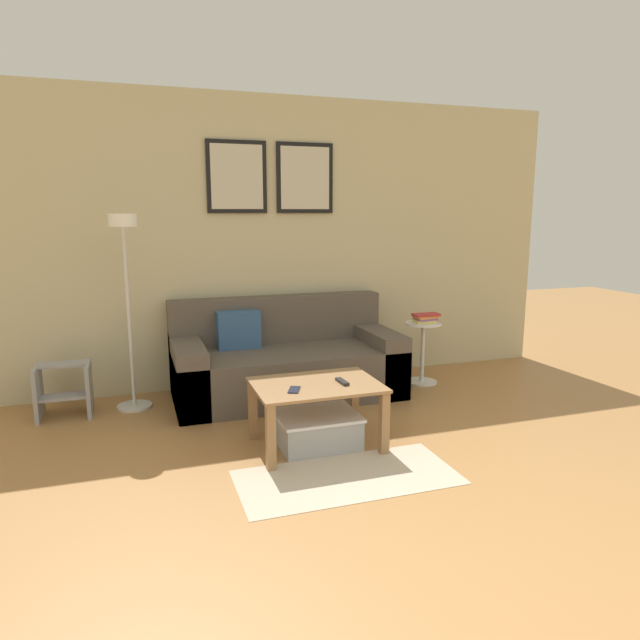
# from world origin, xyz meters

# --- Properties ---
(wall_back) EXTENTS (5.60, 0.09, 2.55)m
(wall_back) POSITION_xyz_m (0.00, 3.58, 1.29)
(wall_back) COLOR #C6BC93
(wall_back) RESTS_ON ground_plane
(area_rug) EXTENTS (1.31, 0.62, 0.01)m
(area_rug) POSITION_xyz_m (-0.05, 1.48, 0.00)
(area_rug) COLOR #C1B299
(area_rug) RESTS_ON ground_plane
(couch) EXTENTS (1.89, 0.88, 0.82)m
(couch) POSITION_xyz_m (0.02, 3.12, 0.28)
(couch) COLOR brown
(couch) RESTS_ON ground_plane
(coffee_table) EXTENTS (0.83, 0.60, 0.44)m
(coffee_table) POSITION_xyz_m (-0.08, 1.99, 0.35)
(coffee_table) COLOR #997047
(coffee_table) RESTS_ON ground_plane
(storage_bin) EXTENTS (0.54, 0.44, 0.22)m
(storage_bin) POSITION_xyz_m (-0.07, 2.00, 0.11)
(storage_bin) COLOR #9EA3A8
(storage_bin) RESTS_ON ground_plane
(floor_lamp) EXTENTS (0.27, 0.50, 1.54)m
(floor_lamp) POSITION_xyz_m (-1.23, 3.04, 1.01)
(floor_lamp) COLOR silver
(floor_lamp) RESTS_ON ground_plane
(side_table) EXTENTS (0.33, 0.33, 0.57)m
(side_table) POSITION_xyz_m (1.30, 3.05, 0.34)
(side_table) COLOR white
(side_table) RESTS_ON ground_plane
(book_stack) EXTENTS (0.24, 0.17, 0.08)m
(book_stack) POSITION_xyz_m (1.31, 3.05, 0.61)
(book_stack) COLOR #D8C666
(book_stack) RESTS_ON side_table
(remote_control) EXTENTS (0.05, 0.15, 0.02)m
(remote_control) POSITION_xyz_m (0.09, 1.94, 0.45)
(remote_control) COLOR #232328
(remote_control) RESTS_ON coffee_table
(cell_phone) EXTENTS (0.12, 0.15, 0.01)m
(cell_phone) POSITION_xyz_m (-0.25, 1.90, 0.44)
(cell_phone) COLOR #1E2338
(cell_phone) RESTS_ON coffee_table
(step_stool) EXTENTS (0.39, 0.36, 0.40)m
(step_stool) POSITION_xyz_m (-1.74, 3.17, 0.22)
(step_stool) COLOR #99999E
(step_stool) RESTS_ON ground_plane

